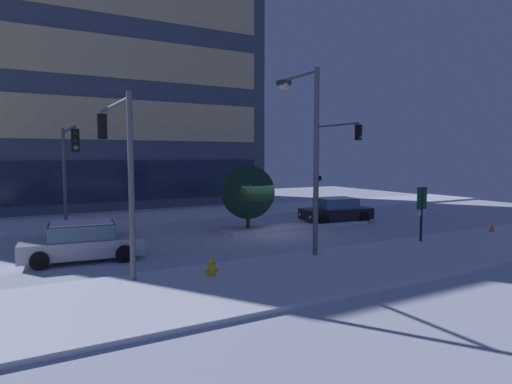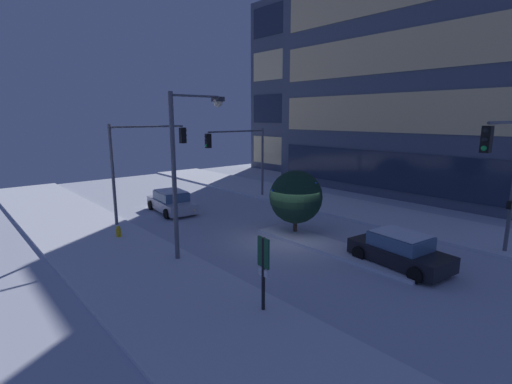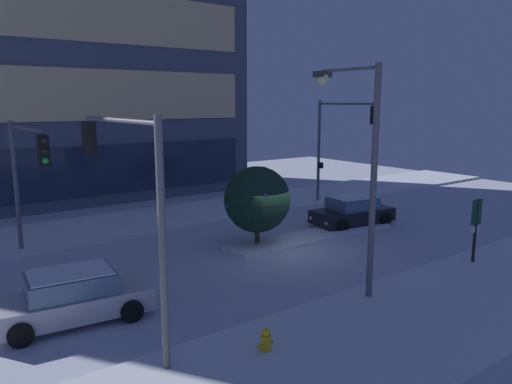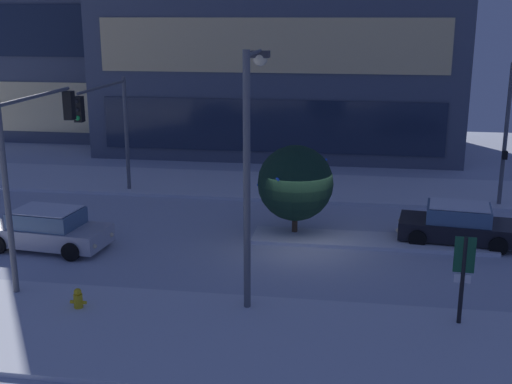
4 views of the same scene
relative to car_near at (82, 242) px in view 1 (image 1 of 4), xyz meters
name	(u,v)px [view 1 (image 1 of 4)]	position (x,y,z in m)	size (l,w,h in m)	color
ground	(261,232)	(9.11, 1.99, -0.71)	(52.00, 52.00, 0.00)	silver
curb_strip_near	(368,263)	(9.11, -5.93, -0.64)	(52.00, 5.20, 0.14)	silver
curb_strip_far	(204,214)	(9.11, 9.91, -0.64)	(52.00, 5.20, 0.14)	silver
median_strip	(298,226)	(11.74, 2.42, -0.64)	(9.00, 1.80, 0.14)	silver
car_near	(82,242)	(0.00, 0.00, 0.00)	(4.64, 2.47, 1.49)	#B7B7C1
car_far	(336,211)	(14.89, 2.89, 0.00)	(4.52, 2.50, 1.49)	black
traffic_light_corner_far_left	(69,158)	(0.22, 5.78, 3.23)	(0.32, 5.54, 5.52)	#565960
traffic_light_corner_far_right	(333,151)	(17.44, 6.38, 3.65)	(0.32, 4.66, 6.36)	#565960
traffic_light_corner_near_left	(117,150)	(0.95, -2.12, 3.52)	(0.32, 5.03, 6.00)	#565960
street_lamp_arched	(305,136)	(8.08, -3.36, 4.13)	(0.56, 2.69, 7.41)	#565960
fire_hydrant	(211,269)	(3.28, -4.91, -0.36)	(0.48, 0.26, 0.73)	gold
parking_info_sign	(422,208)	(13.98, -4.23, 0.96)	(0.55, 0.12, 2.62)	black
decorated_tree_median	(248,192)	(8.78, 2.86, 1.37)	(2.96, 2.91, 3.54)	#473323
construction_cone	(492,229)	(19.24, -4.29, -0.44)	(0.36, 0.36, 0.55)	orange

